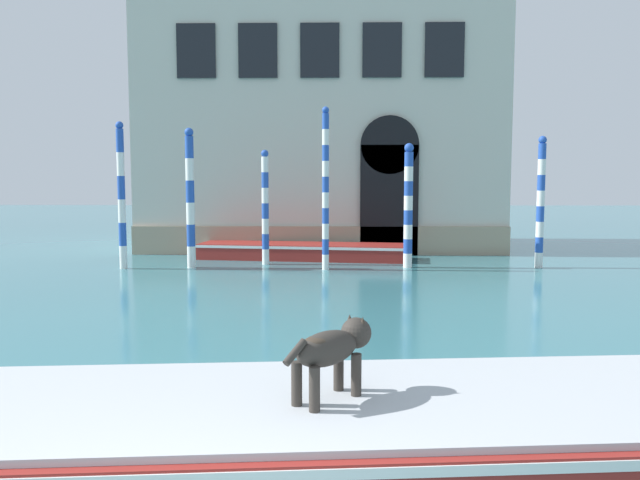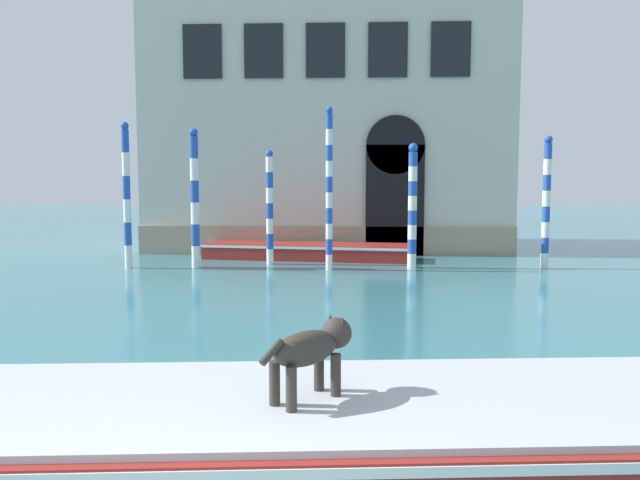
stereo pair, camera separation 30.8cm
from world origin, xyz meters
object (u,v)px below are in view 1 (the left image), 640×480
boat_foreground (314,425)px  mooring_pole_2 (408,205)px  mooring_pole_0 (190,198)px  mooring_pole_4 (326,189)px  mooring_pole_3 (265,207)px  boat_moored_near_palazzo (304,251)px  mooring_pole_1 (121,195)px  dog_on_deck (333,348)px  mooring_pole_5 (541,202)px

boat_foreground → mooring_pole_2: size_ratio=2.53×
mooring_pole_0 → mooring_pole_4: bearing=-4.6°
mooring_pole_2 → mooring_pole_3: (-4.04, 0.60, -0.08)m
boat_moored_near_palazzo → boat_foreground: bearing=-79.4°
mooring_pole_0 → mooring_pole_2: bearing=1.7°
boat_moored_near_palazzo → mooring_pole_0: bearing=-138.7°
mooring_pole_0 → mooring_pole_4: size_ratio=0.88×
mooring_pole_1 → mooring_pole_4: size_ratio=0.92×
mooring_pole_2 → dog_on_deck: bearing=-99.8°
mooring_pole_3 → mooring_pole_1: bearing=-165.4°
mooring_pole_1 → mooring_pole_0: bearing=6.8°
mooring_pole_3 → mooring_pole_2: bearing=-8.4°
mooring_pole_5 → mooring_pole_4: bearing=-175.1°
mooring_pole_0 → mooring_pole_1: mooring_pole_1 is taller
mooring_pole_3 → mooring_pole_5: 7.72m
boat_foreground → boat_moored_near_palazzo: bearing=88.1°
mooring_pole_1 → mooring_pole_5: size_ratio=1.10×
boat_moored_near_palazzo → mooring_pole_2: bearing=-24.3°
boat_foreground → mooring_pole_4: (-0.04, 11.58, 1.92)m
boat_moored_near_palazzo → mooring_pole_1: (-4.89, -2.26, 1.77)m
boat_moored_near_palazzo → mooring_pole_2: (2.98, -1.86, 1.49)m
dog_on_deck → mooring_pole_0: bearing=60.6°
mooring_pole_5 → dog_on_deck: bearing=-115.4°
mooring_pole_2 → mooring_pole_4: bearing=-168.2°
mooring_pole_0 → mooring_pole_5: bearing=1.2°
boat_foreground → mooring_pole_0: size_ratio=2.26×
boat_moored_near_palazzo → mooring_pole_1: mooring_pole_1 is taller
boat_foreground → mooring_pole_1: size_ratio=2.17×
dog_on_deck → mooring_pole_5: (5.74, 12.11, 0.86)m
boat_foreground → mooring_pole_3: 12.86m
boat_foreground → mooring_pole_5: 13.54m
mooring_pole_2 → mooring_pole_5: size_ratio=0.95×
boat_moored_near_palazzo → mooring_pole_3: 2.17m
mooring_pole_1 → mooring_pole_3: (3.83, 0.99, -0.36)m
mooring_pole_1 → mooring_pole_5: bearing=2.1°
mooring_pole_5 → mooring_pole_0: bearing=-178.8°
mooring_pole_5 → boat_foreground: bearing=-116.0°
boat_moored_near_palazzo → mooring_pole_5: 7.06m
boat_foreground → mooring_pole_3: size_ratio=2.64×
mooring_pole_1 → mooring_pole_2: mooring_pole_1 is taller
boat_foreground → mooring_pole_2: (2.25, 12.06, 1.46)m
mooring_pole_0 → mooring_pole_3: (1.99, 0.77, -0.28)m
mooring_pole_1 → mooring_pole_3: 3.97m
boat_foreground → mooring_pole_3: bearing=93.2°
boat_foreground → mooring_pole_1: 13.06m
mooring_pole_1 → mooring_pole_2: size_ratio=1.17×
dog_on_deck → boat_moored_near_palazzo: bearing=45.9°
dog_on_deck → mooring_pole_1: 13.08m
mooring_pole_0 → mooring_pole_5: 9.69m
mooring_pole_1 → dog_on_deck: bearing=-63.7°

